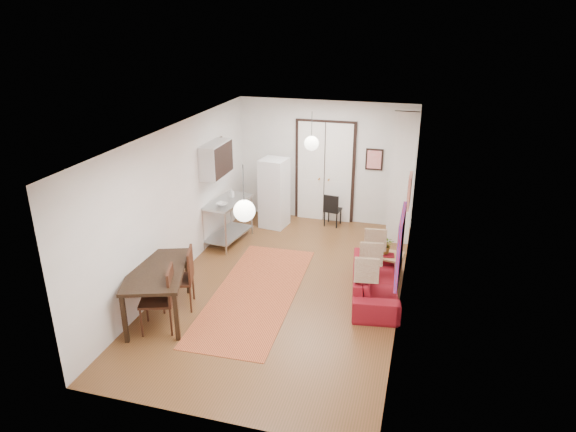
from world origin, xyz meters
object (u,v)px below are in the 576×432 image
(kitchen_counter, at_px, (228,215))
(coffee_table, at_px, (380,255))
(dining_table, at_px, (157,275))
(sofa, at_px, (375,281))
(dining_chair_far, at_px, (160,291))
(fridge, at_px, (274,193))
(dining_chair_near, at_px, (180,271))
(black_side_chair, at_px, (334,206))

(kitchen_counter, bearing_deg, coffee_table, -0.58)
(dining_table, bearing_deg, sofa, 25.43)
(dining_chair_far, bearing_deg, kitchen_counter, 163.64)
(kitchen_counter, height_order, fridge, fridge)
(dining_chair_near, distance_m, dining_chair_far, 0.70)
(fridge, height_order, black_side_chair, fridge)
(dining_table, relative_size, dining_chair_near, 1.66)
(dining_chair_near, relative_size, dining_chair_far, 1.00)
(sofa, relative_size, dining_table, 1.13)
(coffee_table, relative_size, black_side_chair, 1.18)
(sofa, distance_m, kitchen_counter, 3.72)
(coffee_table, height_order, dining_chair_near, dining_chair_near)
(dining_table, height_order, dining_chair_near, dining_chair_near)
(black_side_chair, bearing_deg, dining_table, 74.57)
(dining_table, distance_m, dining_chair_far, 0.33)
(sofa, xyz_separation_m, fridge, (-2.69, 2.65, 0.52))
(dining_table, height_order, dining_chair_far, dining_chair_far)
(dining_chair_near, bearing_deg, coffee_table, 104.42)
(sofa, distance_m, fridge, 3.82)
(sofa, distance_m, dining_chair_near, 3.44)
(fridge, relative_size, dining_chair_far, 1.53)
(dining_chair_near, distance_m, black_side_chair, 4.67)
(sofa, relative_size, fridge, 1.23)
(coffee_table, height_order, fridge, fridge)
(sofa, xyz_separation_m, dining_chair_far, (-3.22, -1.85, 0.33))
(fridge, relative_size, dining_chair_near, 1.53)
(sofa, relative_size, black_side_chair, 2.53)
(kitchen_counter, distance_m, dining_chair_far, 3.35)
(fridge, bearing_deg, dining_table, -91.35)
(sofa, bearing_deg, kitchen_counter, 58.33)
(kitchen_counter, height_order, dining_chair_near, dining_chair_near)
(kitchen_counter, relative_size, dining_chair_near, 1.25)
(coffee_table, distance_m, black_side_chair, 2.53)
(dining_chair_near, bearing_deg, fridge, 152.75)
(dining_chair_near, xyz_separation_m, dining_chair_far, (0.00, -0.70, 0.00))
(sofa, xyz_separation_m, dining_chair_near, (-3.22, -1.15, 0.33))
(kitchen_counter, height_order, dining_chair_far, dining_chair_far)
(coffee_table, height_order, kitchen_counter, kitchen_counter)
(fridge, distance_m, black_side_chair, 1.46)
(kitchen_counter, bearing_deg, black_side_chair, 46.86)
(sofa, relative_size, coffee_table, 2.13)
(coffee_table, bearing_deg, dining_chair_near, -146.21)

